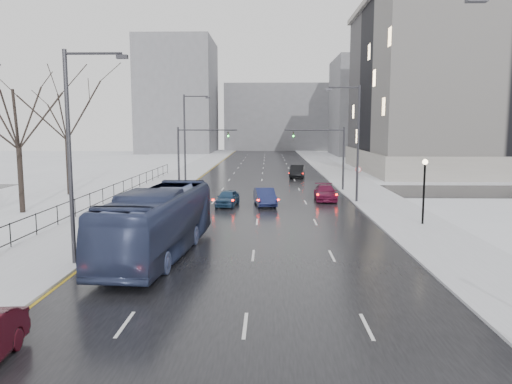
# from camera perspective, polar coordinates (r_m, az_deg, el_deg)

# --- Properties ---
(road) EXTENTS (16.00, 150.00, 0.04)m
(road) POSITION_cam_1_polar(r_m,az_deg,el_deg) (63.07, 0.69, 1.56)
(road) COLOR black
(road) RESTS_ON ground
(cross_road) EXTENTS (130.00, 10.00, 0.04)m
(cross_road) POSITION_cam_1_polar(r_m,az_deg,el_deg) (51.15, 0.53, 0.16)
(cross_road) COLOR black
(cross_road) RESTS_ON ground
(sidewalk_left) EXTENTS (5.00, 150.00, 0.16)m
(sidewalk_left) POSITION_cam_1_polar(r_m,az_deg,el_deg) (64.05, -8.75, 1.61)
(sidewalk_left) COLOR silver
(sidewalk_left) RESTS_ON ground
(sidewalk_right) EXTENTS (5.00, 150.00, 0.16)m
(sidewalk_right) POSITION_cam_1_polar(r_m,az_deg,el_deg) (63.81, 10.17, 1.56)
(sidewalk_right) COLOR silver
(sidewalk_right) RESTS_ON ground
(park_strip) EXTENTS (14.00, 150.00, 0.12)m
(park_strip) POSITION_cam_1_polar(r_m,az_deg,el_deg) (66.38, -16.85, 1.57)
(park_strip) COLOR white
(park_strip) RESTS_ON ground
(tree_park_d) EXTENTS (8.75, 8.75, 12.50)m
(tree_park_d) POSITION_cam_1_polar(r_m,az_deg,el_deg) (41.66, -25.09, -2.27)
(tree_park_d) COLOR black
(tree_park_d) RESTS_ON ground
(tree_park_e) EXTENTS (9.45, 9.45, 13.50)m
(tree_park_e) POSITION_cam_1_polar(r_m,az_deg,el_deg) (50.84, -20.51, -0.39)
(tree_park_e) COLOR black
(tree_park_e) RESTS_ON ground
(iron_fence) EXTENTS (0.06, 70.00, 1.30)m
(iron_fence) POSITION_cam_1_polar(r_m,az_deg,el_deg) (35.94, -21.13, -2.05)
(iron_fence) COLOR black
(iron_fence) RESTS_ON sidewalk_left
(streetlight_r_mid) EXTENTS (2.95, 0.25, 10.00)m
(streetlight_r_mid) POSITION_cam_1_polar(r_m,az_deg,el_deg) (43.38, 11.30, 6.12)
(streetlight_r_mid) COLOR #2D2D33
(streetlight_r_mid) RESTS_ON ground
(streetlight_l_near) EXTENTS (2.95, 0.25, 10.00)m
(streetlight_l_near) POSITION_cam_1_polar(r_m,az_deg,el_deg) (24.43, -20.08, 4.84)
(streetlight_l_near) COLOR #2D2D33
(streetlight_l_near) RESTS_ON ground
(streetlight_l_far) EXTENTS (2.95, 0.25, 10.00)m
(streetlight_l_far) POSITION_cam_1_polar(r_m,az_deg,el_deg) (55.45, -7.92, 6.46)
(streetlight_l_far) COLOR #2D2D33
(streetlight_l_far) RESTS_ON ground
(lamppost_r_mid) EXTENTS (0.36, 0.36, 4.28)m
(lamppost_r_mid) POSITION_cam_1_polar(r_m,az_deg,el_deg) (34.49, 18.68, 1.09)
(lamppost_r_mid) COLOR black
(lamppost_r_mid) RESTS_ON sidewalk_right
(mast_signal_right) EXTENTS (6.10, 0.33, 6.50)m
(mast_signal_right) POSITION_cam_1_polar(r_m,az_deg,el_deg) (51.21, 8.79, 4.67)
(mast_signal_right) COLOR #2D2D33
(mast_signal_right) RESTS_ON ground
(mast_signal_left) EXTENTS (6.10, 0.33, 6.50)m
(mast_signal_left) POSITION_cam_1_polar(r_m,az_deg,el_deg) (51.42, -7.68, 4.70)
(mast_signal_left) COLOR #2D2D33
(mast_signal_left) RESTS_ON ground
(no_uturn_sign) EXTENTS (0.60, 0.06, 2.70)m
(no_uturn_sign) POSITION_cam_1_polar(r_m,az_deg,el_deg) (47.68, 11.60, 2.23)
(no_uturn_sign) COLOR #2D2D33
(no_uturn_sign) RESTS_ON sidewalk_right
(civic_building) EXTENTS (41.00, 31.00, 24.80)m
(civic_building) POSITION_cam_1_polar(r_m,az_deg,el_deg) (82.34, 26.39, 9.98)
(civic_building) COLOR gray
(civic_building) RESTS_ON ground
(bldg_far_right) EXTENTS (24.00, 20.00, 22.00)m
(bldg_far_right) POSITION_cam_1_polar(r_m,az_deg,el_deg) (120.92, 14.60, 9.37)
(bldg_far_right) COLOR slate
(bldg_far_right) RESTS_ON ground
(bldg_far_left) EXTENTS (18.00, 22.00, 28.00)m
(bldg_far_left) POSITION_cam_1_polar(r_m,az_deg,el_deg) (129.95, -8.87, 10.70)
(bldg_far_left) COLOR slate
(bldg_far_left) RESTS_ON ground
(bldg_far_center) EXTENTS (30.00, 18.00, 18.00)m
(bldg_far_center) POSITION_cam_1_polar(r_m,az_deg,el_deg) (142.78, 2.71, 8.48)
(bldg_far_center) COLOR slate
(bldg_far_center) RESTS_ON ground
(bus) EXTENTS (3.89, 12.48, 3.42)m
(bus) POSITION_cam_1_polar(r_m,az_deg,el_deg) (25.75, -11.09, -3.41)
(bus) COLOR navy
(bus) RESTS_ON road
(sedan_center_near) EXTENTS (2.01, 4.05, 1.32)m
(sedan_center_near) POSITION_cam_1_polar(r_m,az_deg,el_deg) (41.22, -3.27, -0.68)
(sedan_center_near) COLOR navy
(sedan_center_near) RESTS_ON road
(sedan_right_near) EXTENTS (2.09, 4.53, 1.44)m
(sedan_right_near) POSITION_cam_1_polar(r_m,az_deg,el_deg) (41.41, 1.03, -0.55)
(sedan_right_near) COLOR #19204C
(sedan_right_near) RESTS_ON road
(sedan_right_far) EXTENTS (2.03, 4.70, 1.35)m
(sedan_right_far) POSITION_cam_1_polar(r_m,az_deg,el_deg) (44.83, 7.94, -0.06)
(sedan_right_far) COLOR maroon
(sedan_right_far) RESTS_ON road
(sedan_right_distant) EXTENTS (2.29, 5.03, 1.60)m
(sedan_right_distant) POSITION_cam_1_polar(r_m,az_deg,el_deg) (64.25, 4.73, 2.37)
(sedan_right_distant) COLOR black
(sedan_right_distant) RESTS_ON road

